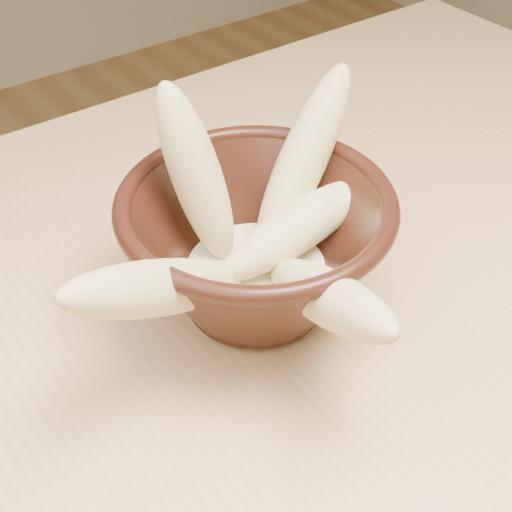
# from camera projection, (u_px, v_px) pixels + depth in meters

# --- Properties ---
(table) EXTENTS (1.20, 0.80, 0.75)m
(table) POSITION_uv_depth(u_px,v_px,m) (280.00, 378.00, 0.62)
(table) COLOR tan
(table) RESTS_ON ground
(bowl) EXTENTS (0.21, 0.21, 0.11)m
(bowl) POSITION_uv_depth(u_px,v_px,m) (256.00, 246.00, 0.54)
(bowl) COLOR black
(bowl) RESTS_ON table
(milk_puddle) EXTENTS (0.12, 0.12, 0.02)m
(milk_puddle) POSITION_uv_depth(u_px,v_px,m) (256.00, 273.00, 0.56)
(milk_puddle) COLOR #F3E8C3
(milk_puddle) RESTS_ON bowl
(banana_upright) EXTENTS (0.06, 0.09, 0.15)m
(banana_upright) POSITION_uv_depth(u_px,v_px,m) (196.00, 176.00, 0.53)
(banana_upright) COLOR tan
(banana_upright) RESTS_ON bowl
(banana_left) EXTENTS (0.18, 0.09, 0.13)m
(banana_left) POSITION_uv_depth(u_px,v_px,m) (163.00, 287.00, 0.46)
(banana_left) COLOR tan
(banana_left) RESTS_ON bowl
(banana_right) EXTENTS (0.14, 0.08, 0.15)m
(banana_right) POSITION_uv_depth(u_px,v_px,m) (303.00, 161.00, 0.56)
(banana_right) COLOR tan
(banana_right) RESTS_ON bowl
(banana_across) EXTENTS (0.15, 0.04, 0.06)m
(banana_across) POSITION_uv_depth(u_px,v_px,m) (298.00, 228.00, 0.54)
(banana_across) COLOR tan
(banana_across) RESTS_ON bowl
(banana_front) EXTENTS (0.08, 0.18, 0.11)m
(banana_front) POSITION_uv_depth(u_px,v_px,m) (326.00, 297.00, 0.47)
(banana_front) COLOR tan
(banana_front) RESTS_ON bowl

